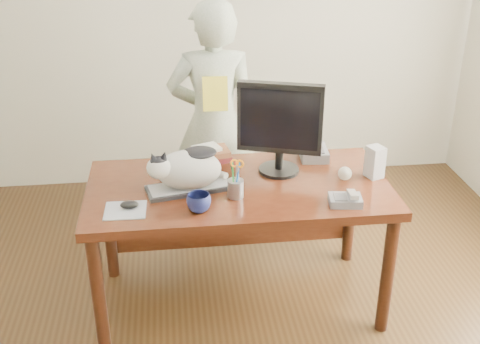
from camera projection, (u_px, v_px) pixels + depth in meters
name	position (u px, v px, depth m)	size (l,w,h in m)	color
room	(257.00, 119.00, 2.38)	(4.50, 4.50, 4.50)	black
desk	(237.00, 202.00, 3.31)	(1.60, 0.80, 0.75)	black
keyboard	(190.00, 187.00, 3.12)	(0.47, 0.26, 0.03)	black
cat	(186.00, 168.00, 3.07)	(0.43, 0.28, 0.25)	silver
monitor	(280.00, 124.00, 3.18)	(0.45, 0.28, 0.51)	black
pen_cup	(236.00, 186.00, 3.03)	(0.11, 0.11, 0.21)	gray
mousepad	(125.00, 210.00, 2.93)	(0.21, 0.19, 0.00)	#ACB0B8
mouse	(129.00, 205.00, 2.94)	(0.09, 0.06, 0.04)	black
coffee_mug	(199.00, 203.00, 2.91)	(0.12, 0.12, 0.09)	#0D1237
phone	(346.00, 199.00, 2.98)	(0.17, 0.14, 0.07)	slate
speaker	(375.00, 162.00, 3.23)	(0.10, 0.11, 0.18)	#A0A0A3
baseball	(345.00, 173.00, 3.22)	(0.07, 0.07, 0.07)	silver
book_stack	(209.00, 154.00, 3.44)	(0.27, 0.23, 0.09)	#4C1417
calculator	(313.00, 153.00, 3.48)	(0.17, 0.22, 0.06)	slate
person	(214.00, 123.00, 3.86)	(0.58, 0.38, 1.59)	silver
held_book	(215.00, 94.00, 3.60)	(0.15, 0.10, 0.21)	yellow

